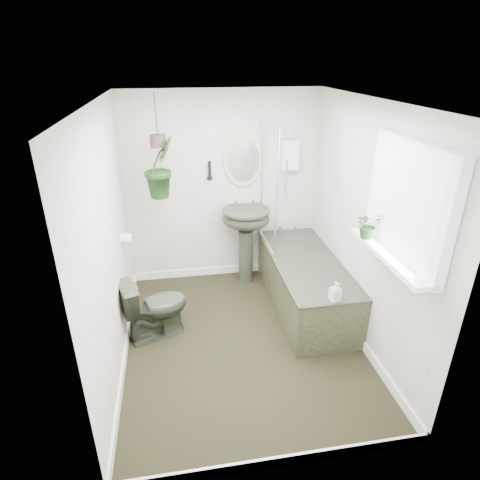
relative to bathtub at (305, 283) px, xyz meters
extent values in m
cube|color=black|center=(-0.80, -0.50, -0.30)|extent=(2.30, 2.80, 0.02)
cube|color=white|center=(-0.80, -0.50, 2.02)|extent=(2.30, 2.80, 0.02)
cube|color=white|center=(-0.80, 0.91, 0.86)|extent=(2.30, 0.02, 2.30)
cube|color=white|center=(-0.80, -1.91, 0.86)|extent=(2.30, 0.02, 2.30)
cube|color=white|center=(-1.96, -0.50, 0.86)|extent=(0.02, 2.80, 2.30)
cube|color=white|center=(0.36, -0.50, 0.86)|extent=(0.02, 2.80, 2.30)
cube|color=white|center=(-0.80, -0.50, -0.24)|extent=(2.30, 2.80, 0.10)
cube|color=white|center=(0.00, 0.84, 1.26)|extent=(0.20, 0.10, 0.35)
ellipsoid|color=#C5BC91|center=(-0.55, 0.87, 1.21)|extent=(0.46, 0.03, 0.62)
cylinder|color=black|center=(-0.95, 0.86, 1.11)|extent=(0.04, 0.04, 0.22)
cylinder|color=white|center=(-1.90, 0.20, 0.61)|extent=(0.11, 0.11, 0.11)
cube|color=white|center=(0.29, -1.20, 1.36)|extent=(0.08, 1.00, 0.90)
cube|color=white|center=(0.22, -1.20, 0.94)|extent=(0.18, 1.00, 0.04)
cube|color=white|center=(0.24, -1.20, 1.36)|extent=(0.01, 0.86, 0.76)
imported|color=#2C3126|center=(-1.65, -0.24, 0.04)|extent=(0.74, 0.57, 0.66)
imported|color=black|center=(0.17, -0.90, 1.07)|extent=(0.21, 0.18, 0.23)
imported|color=black|center=(-1.50, 0.45, 1.28)|extent=(0.45, 0.45, 0.65)
imported|color=black|center=(0.00, -0.79, 0.38)|extent=(0.11, 0.11, 0.19)
cylinder|color=#3E2D22|center=(-1.50, 0.45, 1.55)|extent=(0.16, 0.16, 0.12)
camera|label=1|loc=(-1.37, -3.70, 2.34)|focal=30.00mm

